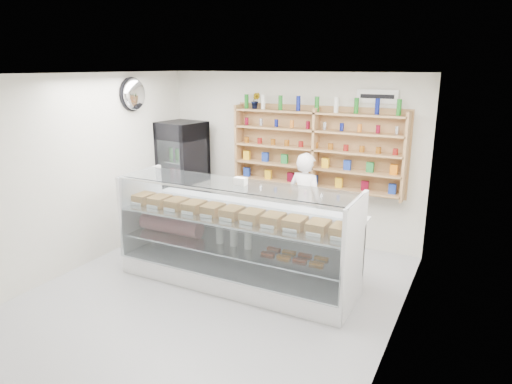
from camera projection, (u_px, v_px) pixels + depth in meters
The scene contains 8 objects.
room at pixel (210, 192), 5.57m from camera, with size 5.00×5.00×5.00m.
display_counter at pixel (237, 256), 6.22m from camera, with size 3.27×0.98×1.42m.
shop_worker at pixel (305, 203), 7.15m from camera, with size 0.59×0.39×1.62m, color white.
drinks_cooler at pixel (183, 176), 8.19m from camera, with size 0.79×0.77×1.95m.
wall_shelving at pixel (315, 149), 7.31m from camera, with size 2.84×0.28×1.33m.
potted_plant at pixel (256, 101), 7.59m from camera, with size 0.15×0.12×0.27m, color #1E6626.
security_mirror at pixel (134, 94), 7.28m from camera, with size 0.15×0.50×0.50m, color silver.
wall_sign at pixel (377, 96), 6.80m from camera, with size 0.62×0.03×0.20m, color white.
Camera 1 is at (2.95, -4.52, 2.89)m, focal length 32.00 mm.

